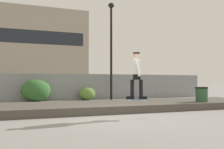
{
  "coord_description": "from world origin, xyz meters",
  "views": [
    {
      "loc": [
        -2.99,
        -7.52,
        1.26
      ],
      "look_at": [
        0.64,
        3.21,
        1.64
      ],
      "focal_mm": 35.91,
      "sensor_mm": 36.0,
      "label": 1
    }
  ],
  "objects_px": {
    "parked_car_near": "(21,87)",
    "trash_bin": "(202,98)",
    "shrub_left": "(36,91)",
    "skater": "(137,72)",
    "street_lamp": "(111,39)",
    "shrub_center": "(87,94)",
    "skateboard": "(137,99)"
  },
  "relations": [
    {
      "from": "shrub_left",
      "to": "trash_bin",
      "type": "relative_size",
      "value": 1.79
    },
    {
      "from": "shrub_center",
      "to": "trash_bin",
      "type": "distance_m",
      "value": 7.78
    },
    {
      "from": "parked_car_near",
      "to": "shrub_left",
      "type": "xyz_separation_m",
      "value": [
        1.19,
        -4.56,
        -0.13
      ]
    },
    {
      "from": "shrub_left",
      "to": "shrub_center",
      "type": "distance_m",
      "value": 3.4
    },
    {
      "from": "skater",
      "to": "trash_bin",
      "type": "relative_size",
      "value": 1.61
    },
    {
      "from": "street_lamp",
      "to": "trash_bin",
      "type": "distance_m",
      "value": 7.68
    },
    {
      "from": "skateboard",
      "to": "parked_car_near",
      "type": "relative_size",
      "value": 0.19
    },
    {
      "from": "parked_car_near",
      "to": "shrub_left",
      "type": "relative_size",
      "value": 2.39
    },
    {
      "from": "skater",
      "to": "shrub_left",
      "type": "xyz_separation_m",
      "value": [
        -3.34,
        8.13,
        -0.89
      ]
    },
    {
      "from": "street_lamp",
      "to": "parked_car_near",
      "type": "xyz_separation_m",
      "value": [
        -6.23,
        4.83,
        -3.46
      ]
    },
    {
      "from": "street_lamp",
      "to": "shrub_left",
      "type": "bearing_deg",
      "value": 176.88
    },
    {
      "from": "parked_car_near",
      "to": "shrub_left",
      "type": "height_order",
      "value": "parked_car_near"
    },
    {
      "from": "shrub_left",
      "to": "skater",
      "type": "bearing_deg",
      "value": -67.66
    },
    {
      "from": "street_lamp",
      "to": "shrub_left",
      "type": "distance_m",
      "value": 6.19
    },
    {
      "from": "street_lamp",
      "to": "trash_bin",
      "type": "xyz_separation_m",
      "value": [
        2.49,
        -6.21,
        -3.78
      ]
    },
    {
      "from": "parked_car_near",
      "to": "trash_bin",
      "type": "bearing_deg",
      "value": -51.7
    },
    {
      "from": "shrub_center",
      "to": "parked_car_near",
      "type": "bearing_deg",
      "value": 135.85
    },
    {
      "from": "skater",
      "to": "parked_car_near",
      "type": "height_order",
      "value": "skater"
    },
    {
      "from": "skateboard",
      "to": "skater",
      "type": "distance_m",
      "value": 0.94
    },
    {
      "from": "parked_car_near",
      "to": "trash_bin",
      "type": "relative_size",
      "value": 4.28
    },
    {
      "from": "skater",
      "to": "shrub_center",
      "type": "distance_m",
      "value": 8.33
    },
    {
      "from": "parked_car_near",
      "to": "trash_bin",
      "type": "xyz_separation_m",
      "value": [
        8.72,
        -11.04,
        -0.32
      ]
    },
    {
      "from": "shrub_left",
      "to": "trash_bin",
      "type": "xyz_separation_m",
      "value": [
        7.53,
        -6.48,
        -0.19
      ]
    },
    {
      "from": "skater",
      "to": "shrub_center",
      "type": "relative_size",
      "value": 1.45
    },
    {
      "from": "street_lamp",
      "to": "shrub_center",
      "type": "xyz_separation_m",
      "value": [
        -1.64,
        0.38,
        -3.86
      ]
    },
    {
      "from": "skateboard",
      "to": "street_lamp",
      "type": "bearing_deg",
      "value": 77.86
    },
    {
      "from": "street_lamp",
      "to": "shrub_left",
      "type": "height_order",
      "value": "street_lamp"
    },
    {
      "from": "parked_car_near",
      "to": "trash_bin",
      "type": "height_order",
      "value": "parked_car_near"
    },
    {
      "from": "shrub_center",
      "to": "trash_bin",
      "type": "bearing_deg",
      "value": -57.89
    },
    {
      "from": "street_lamp",
      "to": "skateboard",
      "type": "bearing_deg",
      "value": -102.14
    },
    {
      "from": "skater",
      "to": "shrub_left",
      "type": "height_order",
      "value": "skater"
    },
    {
      "from": "trash_bin",
      "to": "parked_car_near",
      "type": "bearing_deg",
      "value": 128.3
    }
  ]
}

